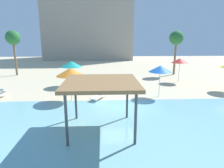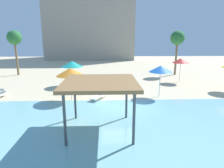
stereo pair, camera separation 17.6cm
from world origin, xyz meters
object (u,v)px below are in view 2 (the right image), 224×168
object	(u,v)px
beach_umbrella_orange_0	(70,72)
lounge_chair_6	(99,95)
lounge_chair_4	(87,83)
palm_tree_0	(14,39)
beach_umbrella_blue_2	(161,69)
beach_umbrella_red_5	(181,61)
beach_umbrella_teal_3	(72,64)
palm_tree_1	(177,39)
shade_pavilion	(100,84)
lounge_chair_1	(100,88)
lounge_chair_0	(128,84)

from	to	relation	value
beach_umbrella_orange_0	lounge_chair_6	xyz separation A→B (m)	(2.30, 0.23, -2.07)
beach_umbrella_orange_0	lounge_chair_4	xyz separation A→B (m)	(0.84, 5.04, -2.07)
palm_tree_0	beach_umbrella_blue_2	bearing A→B (deg)	-32.41
beach_umbrella_red_5	lounge_chair_6	bearing A→B (deg)	-146.15
beach_umbrella_teal_3	lounge_chair_6	bearing A→B (deg)	-58.23
beach_umbrella_red_5	palm_tree_1	size ratio (longest dim) A/B	0.46
lounge_chair_6	palm_tree_1	bearing A→B (deg)	165.07
shade_pavilion	palm_tree_0	xyz separation A→B (m)	(-11.83, 17.02, 2.28)
beach_umbrella_orange_0	lounge_chair_4	distance (m)	5.51
beach_umbrella_orange_0	beach_umbrella_red_5	size ratio (longest dim) A/B	0.98
shade_pavilion	lounge_chair_4	distance (m)	10.93
lounge_chair_4	lounge_chair_6	distance (m)	5.02
lounge_chair_1	beach_umbrella_red_5	bearing A→B (deg)	96.00
lounge_chair_4	palm_tree_0	world-z (taller)	palm_tree_0
lounge_chair_6	palm_tree_0	bearing A→B (deg)	-105.45
beach_umbrella_blue_2	palm_tree_0	world-z (taller)	palm_tree_0
beach_umbrella_orange_0	lounge_chair_1	size ratio (longest dim) A/B	1.37
beach_umbrella_teal_3	beach_umbrella_orange_0	bearing A→B (deg)	-82.09
lounge_chair_6	beach_umbrella_blue_2	bearing A→B (deg)	124.70
shade_pavilion	beach_umbrella_red_5	distance (m)	14.97
beach_umbrella_teal_3	lounge_chair_4	bearing A→B (deg)	-1.96
beach_umbrella_orange_0	beach_umbrella_red_5	distance (m)	13.23
beach_umbrella_blue_2	palm_tree_1	size ratio (longest dim) A/B	0.46
beach_umbrella_teal_3	lounge_chair_0	bearing A→B (deg)	-8.05
beach_umbrella_orange_0	lounge_chair_0	xyz separation A→B (m)	(5.25, 4.25, -2.07)
palm_tree_0	palm_tree_1	size ratio (longest dim) A/B	1.01
beach_umbrella_red_5	lounge_chair_0	world-z (taller)	beach_umbrella_red_5
shade_pavilion	palm_tree_0	size ratio (longest dim) A/B	0.66
palm_tree_1	palm_tree_0	bearing A→B (deg)	178.93
beach_umbrella_teal_3	lounge_chair_6	distance (m)	6.07
lounge_chair_0	palm_tree_0	bearing A→B (deg)	-134.98
lounge_chair_0	palm_tree_1	bearing A→B (deg)	114.21
lounge_chair_1	palm_tree_0	size ratio (longest dim) A/B	0.33
shade_pavilion	beach_umbrella_blue_2	world-z (taller)	shade_pavilion
palm_tree_1	lounge_chair_4	bearing A→B (deg)	-152.90
beach_umbrella_red_5	lounge_chair_0	xyz separation A→B (m)	(-6.31, -2.19, -2.18)
beach_umbrella_teal_3	lounge_chair_1	size ratio (longest dim) A/B	1.35
shade_pavilion	beach_umbrella_blue_2	distance (m)	8.08
lounge_chair_0	beach_umbrella_blue_2	bearing A→B (deg)	15.86
lounge_chair_0	lounge_chair_4	bearing A→B (deg)	-118.58
beach_umbrella_red_5	lounge_chair_0	bearing A→B (deg)	-160.83
beach_umbrella_red_5	lounge_chair_6	xyz separation A→B (m)	(-9.26, -6.21, -2.18)
beach_umbrella_orange_0	beach_umbrella_blue_2	world-z (taller)	beach_umbrella_blue_2
palm_tree_1	beach_umbrella_orange_0	bearing A→B (deg)	-138.81
beach_umbrella_orange_0	lounge_chair_1	bearing A→B (deg)	47.12
lounge_chair_0	lounge_chair_4	distance (m)	4.48
lounge_chair_0	lounge_chair_6	size ratio (longest dim) A/B	1.02
beach_umbrella_teal_3	lounge_chair_6	xyz separation A→B (m)	(3.01, -4.86, -2.04)
beach_umbrella_orange_0	beach_umbrella_blue_2	size ratio (longest dim) A/B	0.99
beach_umbrella_blue_2	palm_tree_0	size ratio (longest dim) A/B	0.46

